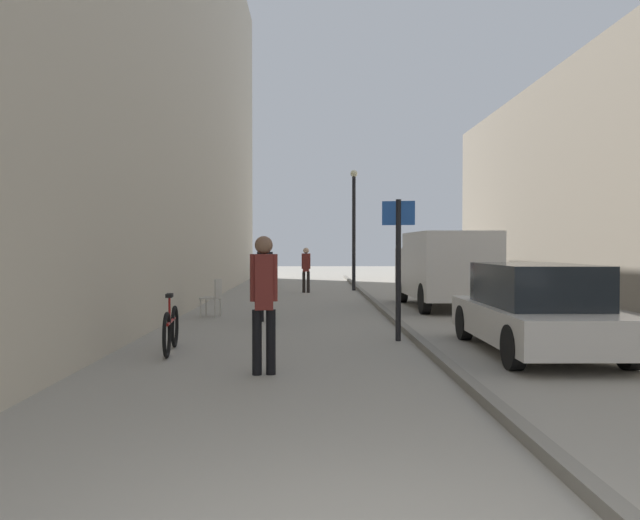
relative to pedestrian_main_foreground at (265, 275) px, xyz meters
name	(u,v)px	position (x,y,z in m)	size (l,w,h in m)	color
ground_plane	(325,319)	(1.41, 0.47, -1.07)	(80.00, 80.00, 0.00)	gray
building_facade_left	(93,18)	(-4.07, 0.47, 6.08)	(3.77, 40.00, 14.29)	#BCB29E
kerb_strip	(391,316)	(2.99, 0.47, -1.01)	(0.16, 40.00, 0.12)	slate
pedestrian_main_foreground	(265,275)	(0.00, 0.00, 0.00)	(0.36, 0.25, 1.85)	black
pedestrian_mid_block	(264,295)	(0.42, -6.01, 0.01)	(0.37, 0.24, 1.88)	black
pedestrian_far_crossing	(306,267)	(0.89, 9.00, -0.09)	(0.33, 0.22, 1.70)	black
delivery_van	(444,267)	(4.85, 3.11, 0.09)	(2.09, 4.88, 2.13)	silver
parked_car	(536,309)	(4.73, -4.33, -0.36)	(1.86, 4.21, 1.45)	silver
street_sign_post	(398,257)	(2.67, -3.03, 0.47)	(0.59, 0.17, 2.60)	black
lamp_post	(354,222)	(2.77, 10.14, 1.65)	(0.28, 0.28, 4.76)	black
bicycle_leaning	(171,329)	(-1.23, -4.21, -0.69)	(0.24, 1.77, 0.98)	black
cafe_chair_near_window	(214,295)	(-1.32, 0.91, -0.52)	(0.52, 0.52, 0.94)	#B7B2A8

